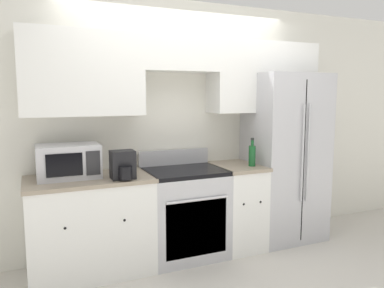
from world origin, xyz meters
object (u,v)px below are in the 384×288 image
oven_range (184,212)px  refrigerator (282,157)px  bottle (252,155)px  microwave (68,161)px

oven_range → refrigerator: (1.23, 0.05, 0.48)m
oven_range → bottle: size_ratio=3.56×
bottle → oven_range: bearing=170.4°
oven_range → microwave: size_ratio=1.95×
oven_range → refrigerator: refrigerator is taller
bottle → refrigerator: bearing=18.5°
refrigerator → microwave: size_ratio=3.45×
refrigerator → bottle: size_ratio=6.29×
microwave → bottle: bearing=-6.0°
oven_range → microwave: bearing=176.4°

